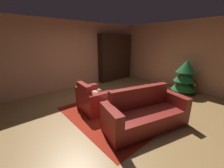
{
  "coord_description": "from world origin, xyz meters",
  "views": [
    {
      "loc": [
        2.59,
        -2.47,
        1.91
      ],
      "look_at": [
        -0.28,
        0.01,
        0.73
      ],
      "focal_mm": 22.3,
      "sensor_mm": 36.0,
      "label": 1
    }
  ],
  "objects_px": {
    "armchair_red": "(93,100)",
    "book_stack_on_table": "(116,98)",
    "couch_red": "(145,114)",
    "decorated_tree": "(185,77)",
    "coffee_table": "(118,101)",
    "bookshelf_unit": "(117,58)",
    "bottle_on_table": "(125,97)"
  },
  "relations": [
    {
      "from": "book_stack_on_table",
      "to": "couch_red",
      "type": "bearing_deg",
      "value": 10.43
    },
    {
      "from": "couch_red",
      "to": "bottle_on_table",
      "type": "distance_m",
      "value": 0.66
    },
    {
      "from": "coffee_table",
      "to": "book_stack_on_table",
      "type": "xyz_separation_m",
      "value": [
        -0.05,
        -0.03,
        0.08
      ]
    },
    {
      "from": "book_stack_on_table",
      "to": "decorated_tree",
      "type": "xyz_separation_m",
      "value": [
        0.48,
        3.01,
        0.16
      ]
    },
    {
      "from": "couch_red",
      "to": "book_stack_on_table",
      "type": "height_order",
      "value": "couch_red"
    },
    {
      "from": "bookshelf_unit",
      "to": "decorated_tree",
      "type": "distance_m",
      "value": 3.23
    },
    {
      "from": "couch_red",
      "to": "decorated_tree",
      "type": "relative_size",
      "value": 1.66
    },
    {
      "from": "bookshelf_unit",
      "to": "armchair_red",
      "type": "xyz_separation_m",
      "value": [
        2.06,
        -2.84,
        -0.79
      ]
    },
    {
      "from": "armchair_red",
      "to": "bottle_on_table",
      "type": "xyz_separation_m",
      "value": [
        0.84,
        0.45,
        0.25
      ]
    },
    {
      "from": "couch_red",
      "to": "book_stack_on_table",
      "type": "bearing_deg",
      "value": -169.57
    },
    {
      "from": "couch_red",
      "to": "coffee_table",
      "type": "xyz_separation_m",
      "value": [
        -0.78,
        -0.12,
        0.1
      ]
    },
    {
      "from": "coffee_table",
      "to": "decorated_tree",
      "type": "bearing_deg",
      "value": 81.76
    },
    {
      "from": "book_stack_on_table",
      "to": "bottle_on_table",
      "type": "distance_m",
      "value": 0.25
    },
    {
      "from": "bookshelf_unit",
      "to": "book_stack_on_table",
      "type": "bearing_deg",
      "value": -43.16
    },
    {
      "from": "armchair_red",
      "to": "bottle_on_table",
      "type": "height_order",
      "value": "armchair_red"
    },
    {
      "from": "bookshelf_unit",
      "to": "bottle_on_table",
      "type": "height_order",
      "value": "bookshelf_unit"
    },
    {
      "from": "couch_red",
      "to": "coffee_table",
      "type": "bearing_deg",
      "value": -171.06
    },
    {
      "from": "armchair_red",
      "to": "bottle_on_table",
      "type": "relative_size",
      "value": 4.45
    },
    {
      "from": "bookshelf_unit",
      "to": "coffee_table",
      "type": "relative_size",
      "value": 3.23
    },
    {
      "from": "armchair_red",
      "to": "book_stack_on_table",
      "type": "xyz_separation_m",
      "value": [
        0.63,
        0.32,
        0.19
      ]
    },
    {
      "from": "coffee_table",
      "to": "decorated_tree",
      "type": "xyz_separation_m",
      "value": [
        0.43,
        2.98,
        0.24
      ]
    },
    {
      "from": "couch_red",
      "to": "decorated_tree",
      "type": "xyz_separation_m",
      "value": [
        -0.35,
        2.86,
        0.35
      ]
    },
    {
      "from": "decorated_tree",
      "to": "book_stack_on_table",
      "type": "bearing_deg",
      "value": -99.05
    },
    {
      "from": "bottle_on_table",
      "to": "book_stack_on_table",
      "type": "bearing_deg",
      "value": -150.03
    },
    {
      "from": "bookshelf_unit",
      "to": "coffee_table",
      "type": "bearing_deg",
      "value": -42.31
    },
    {
      "from": "armchair_red",
      "to": "decorated_tree",
      "type": "distance_m",
      "value": 3.53
    },
    {
      "from": "bookshelf_unit",
      "to": "couch_red",
      "type": "distance_m",
      "value": 4.31
    },
    {
      "from": "coffee_table",
      "to": "decorated_tree",
      "type": "height_order",
      "value": "decorated_tree"
    },
    {
      "from": "armchair_red",
      "to": "coffee_table",
      "type": "relative_size",
      "value": 1.55
    },
    {
      "from": "bookshelf_unit",
      "to": "decorated_tree",
      "type": "bearing_deg",
      "value": 8.85
    },
    {
      "from": "bookshelf_unit",
      "to": "couch_red",
      "type": "bearing_deg",
      "value": -33.95
    },
    {
      "from": "book_stack_on_table",
      "to": "decorated_tree",
      "type": "distance_m",
      "value": 3.05
    }
  ]
}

